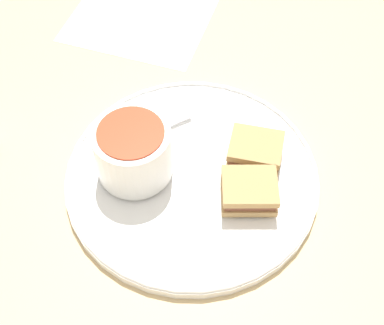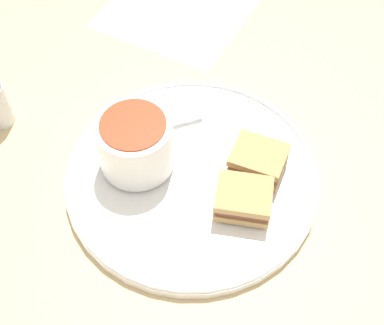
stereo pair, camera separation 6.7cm
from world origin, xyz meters
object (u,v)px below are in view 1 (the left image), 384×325
object	(u,v)px
spoon	(138,137)
sandwich_half_near	(249,191)
soup_bowl	(133,151)
sandwich_half_far	(255,151)

from	to	relation	value
spoon	sandwich_half_near	bearing A→B (deg)	118.23
soup_bowl	spoon	bearing A→B (deg)	-49.19
soup_bowl	spoon	xyz separation A→B (m)	(0.03, -0.04, -0.03)
sandwich_half_near	spoon	bearing A→B (deg)	7.46
sandwich_half_near	sandwich_half_far	xyz separation A→B (m)	(0.03, -0.05, 0.00)
soup_bowl	sandwich_half_near	distance (m)	0.15
sandwich_half_far	soup_bowl	bearing A→B (deg)	46.89
sandwich_half_near	sandwich_half_far	world-z (taller)	same
soup_bowl	sandwich_half_far	world-z (taller)	soup_bowl
spoon	sandwich_half_near	size ratio (longest dim) A/B	1.20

